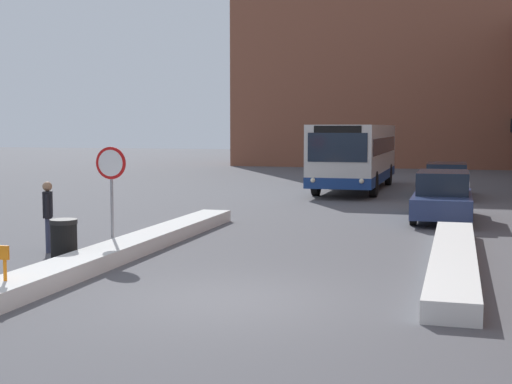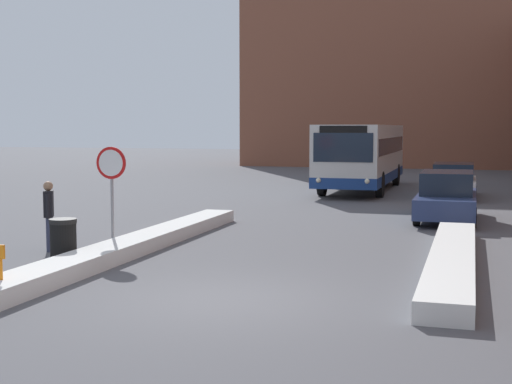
{
  "view_description": "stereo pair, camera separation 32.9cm",
  "coord_description": "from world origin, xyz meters",
  "px_view_note": "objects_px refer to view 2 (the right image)",
  "views": [
    {
      "loc": [
        3.64,
        -11.26,
        2.91
      ],
      "look_at": [
        -1.01,
        5.12,
        1.37
      ],
      "focal_mm": 50.0,
      "sensor_mm": 36.0,
      "label": 1
    },
    {
      "loc": [
        3.96,
        -11.17,
        2.91
      ],
      "look_at": [
        -1.01,
        5.12,
        1.37
      ],
      "focal_mm": 50.0,
      "sensor_mm": 36.0,
      "label": 2
    }
  ],
  "objects_px": {
    "pedestrian": "(49,209)",
    "parked_car_front": "(447,196)",
    "trash_bin": "(63,240)",
    "stop_sign": "(111,175)",
    "parked_car_middle": "(454,180)",
    "city_bus": "(362,155)"
  },
  "relations": [
    {
      "from": "parked_car_front",
      "to": "trash_bin",
      "type": "relative_size",
      "value": 5.02
    },
    {
      "from": "city_bus",
      "to": "parked_car_front",
      "type": "distance_m",
      "value": 10.86
    },
    {
      "from": "stop_sign",
      "to": "city_bus",
      "type": "bearing_deg",
      "value": 79.85
    },
    {
      "from": "stop_sign",
      "to": "parked_car_front",
      "type": "bearing_deg",
      "value": 47.36
    },
    {
      "from": "city_bus",
      "to": "parked_car_front",
      "type": "xyz_separation_m",
      "value": [
        4.16,
        -9.99,
        -0.91
      ]
    },
    {
      "from": "parked_car_middle",
      "to": "city_bus",
      "type": "bearing_deg",
      "value": 151.1
    },
    {
      "from": "parked_car_middle",
      "to": "trash_bin",
      "type": "height_order",
      "value": "parked_car_middle"
    },
    {
      "from": "pedestrian",
      "to": "trash_bin",
      "type": "xyz_separation_m",
      "value": [
        1.09,
        -1.14,
        -0.51
      ]
    },
    {
      "from": "pedestrian",
      "to": "parked_car_front",
      "type": "bearing_deg",
      "value": 105.73
    },
    {
      "from": "parked_car_front",
      "to": "stop_sign",
      "type": "relative_size",
      "value": 1.94
    },
    {
      "from": "city_bus",
      "to": "parked_car_middle",
      "type": "distance_m",
      "value": 4.84
    },
    {
      "from": "parked_car_middle",
      "to": "pedestrian",
      "type": "bearing_deg",
      "value": -118.41
    },
    {
      "from": "parked_car_middle",
      "to": "stop_sign",
      "type": "height_order",
      "value": "stop_sign"
    },
    {
      "from": "city_bus",
      "to": "pedestrian",
      "type": "xyz_separation_m",
      "value": [
        -4.62,
        -18.52,
        -0.67
      ]
    },
    {
      "from": "parked_car_middle",
      "to": "pedestrian",
      "type": "height_order",
      "value": "pedestrian"
    },
    {
      "from": "city_bus",
      "to": "trash_bin",
      "type": "relative_size",
      "value": 11.05
    },
    {
      "from": "stop_sign",
      "to": "pedestrian",
      "type": "relative_size",
      "value": 1.49
    },
    {
      "from": "city_bus",
      "to": "parked_car_front",
      "type": "height_order",
      "value": "city_bus"
    },
    {
      "from": "parked_car_front",
      "to": "pedestrian",
      "type": "relative_size",
      "value": 2.88
    },
    {
      "from": "parked_car_front",
      "to": "pedestrian",
      "type": "height_order",
      "value": "pedestrian"
    },
    {
      "from": "parked_car_front",
      "to": "stop_sign",
      "type": "distance_m",
      "value": 10.95
    },
    {
      "from": "parked_car_middle",
      "to": "stop_sign",
      "type": "relative_size",
      "value": 1.91
    }
  ]
}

